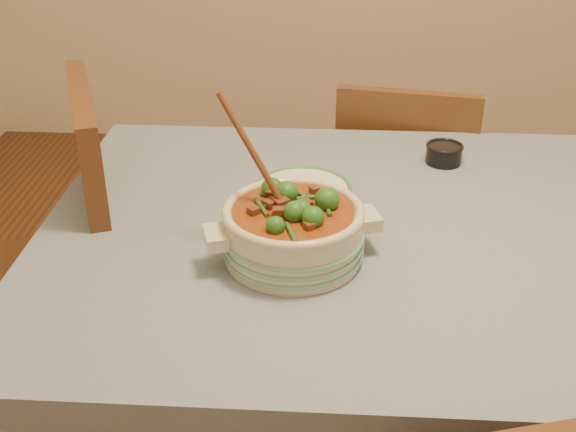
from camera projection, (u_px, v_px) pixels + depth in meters
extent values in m
cube|color=brown|center=(438.00, 243.00, 1.52)|extent=(1.60, 1.00, 0.05)
cube|color=gray|center=(440.00, 232.00, 1.51)|extent=(1.68, 1.08, 0.01)
cylinder|color=brown|center=(157.00, 268.00, 2.12)|extent=(0.07, 0.07, 0.70)
cylinder|color=beige|center=(293.00, 235.00, 1.39)|extent=(0.33, 0.33, 0.10)
torus|color=beige|center=(293.00, 211.00, 1.36)|extent=(0.27, 0.27, 0.02)
cube|color=beige|center=(367.00, 219.00, 1.41)|extent=(0.06, 0.08, 0.03)
cube|color=beige|center=(216.00, 238.00, 1.35)|extent=(0.06, 0.08, 0.03)
cylinder|color=brown|center=(293.00, 214.00, 1.37)|extent=(0.23, 0.23, 0.02)
cylinder|color=white|center=(303.00, 191.00, 1.65)|extent=(0.29, 0.29, 0.02)
torus|color=#3C854E|center=(303.00, 188.00, 1.64)|extent=(0.23, 0.23, 0.01)
cylinder|color=black|center=(444.00, 154.00, 1.79)|extent=(0.10, 0.10, 0.04)
torus|color=black|center=(445.00, 146.00, 1.78)|extent=(0.09, 0.09, 0.01)
cylinder|color=black|center=(444.00, 149.00, 1.78)|extent=(0.07, 0.07, 0.01)
cube|color=#55351A|center=(403.00, 200.00, 2.33)|extent=(0.46, 0.46, 0.04)
cube|color=#55351A|center=(404.00, 163.00, 2.07)|extent=(0.40, 0.10, 0.43)
cylinder|color=#55351A|center=(451.00, 236.00, 2.54)|extent=(0.04, 0.04, 0.43)
cylinder|color=#55351A|center=(355.00, 226.00, 2.61)|extent=(0.04, 0.04, 0.43)
cylinder|color=#55351A|center=(448.00, 291.00, 2.25)|extent=(0.04, 0.04, 0.43)
cylinder|color=#55351A|center=(340.00, 277.00, 2.32)|extent=(0.04, 0.04, 0.43)
cube|color=#55351A|center=(20.00, 292.00, 1.76)|extent=(0.59, 0.59, 0.04)
cube|color=#55351A|center=(94.00, 191.00, 1.70)|extent=(0.20, 0.45, 0.49)
cylinder|color=#55351A|center=(108.00, 312.00, 2.10)|extent=(0.04, 0.04, 0.49)
cylinder|color=#55351A|center=(122.00, 405.00, 1.77)|extent=(0.04, 0.04, 0.49)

